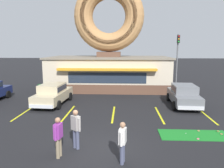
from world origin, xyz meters
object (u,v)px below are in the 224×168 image
Objects in this scene: pedestrian_hooded_kid at (58,135)px; pedestrian_leather_jacket_man at (76,127)px; traffic_light_pole at (178,53)px; car_champagne at (53,93)px; golf_ball at (186,133)px; car_grey at (184,94)px; trash_bin at (41,89)px; pedestrian_blue_sweater_man at (123,141)px.

pedestrian_leather_jacket_man is at bearing 55.91° from pedestrian_hooded_kid.
pedestrian_hooded_kid is 0.28× the size of traffic_light_pole.
car_champagne is 0.80× the size of traffic_light_pole.
golf_ball is 5.79m from car_grey.
golf_ball is at bearing 19.20° from pedestrian_leather_jacket_man.
traffic_light_pole reaches higher than pedestrian_hooded_kid.
pedestrian_leather_jacket_man is 11.92m from trash_bin.
pedestrian_blue_sweater_man is 0.28× the size of traffic_light_pole.
car_champagne is 3.99m from trash_bin.
trash_bin is (-10.73, 8.74, 0.45)m from golf_ball.
pedestrian_hooded_kid reaches higher than car_grey.
car_grey is at bearing -14.70° from trash_bin.
car_champagne is at bearing 114.71° from pedestrian_leather_jacket_man.
golf_ball is 0.03× the size of pedestrian_blue_sweater_man.
traffic_light_pole is at bearing 39.97° from car_champagne.
golf_ball is at bearing -39.16° from trash_bin.
pedestrian_hooded_kid is at bearing 172.35° from pedestrian_blue_sweater_man.
car_grey is 2.83× the size of pedestrian_hooded_kid.
car_champagne is (-8.51, 5.45, 0.82)m from golf_ball.
traffic_light_pole reaches higher than car_champagne.
pedestrian_hooded_kid is at bearing -116.34° from traffic_light_pole.
golf_ball is 0.01× the size of car_champagne.
pedestrian_hooded_kid is 1.68× the size of trash_bin.
pedestrian_hooded_kid is (-7.06, -8.15, 0.03)m from car_grey.
pedestrian_hooded_kid reaches higher than trash_bin.
trash_bin is at bearing 165.30° from car_grey.
pedestrian_blue_sweater_man is at bearing -57.06° from trash_bin.
trash_bin is 15.56m from traffic_light_pole.
car_champagne is at bearing -140.03° from traffic_light_pole.
pedestrian_hooded_kid is at bearing -155.65° from golf_ball.
pedestrian_leather_jacket_man is at bearing -115.95° from traffic_light_pole.
traffic_light_pole reaches higher than golf_ball.
car_champagne is 7.98m from pedestrian_leather_jacket_man.
pedestrian_leather_jacket_man reaches higher than trash_bin.
pedestrian_hooded_kid is at bearing -70.73° from car_champagne.
car_grey is (1.35, 5.57, 0.82)m from golf_ball.
car_champagne is 1.00× the size of car_grey.
pedestrian_blue_sweater_man is at bearing -7.65° from pedestrian_hooded_kid.
traffic_light_pole is at bearing 78.52° from golf_ball.
car_grey is at bearing 76.35° from golf_ball.
car_grey is 9.85m from pedestrian_leather_jacket_man.
pedestrian_blue_sweater_man is (-4.53, -8.49, 0.02)m from car_grey.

